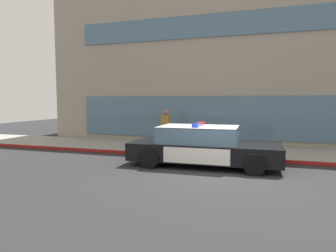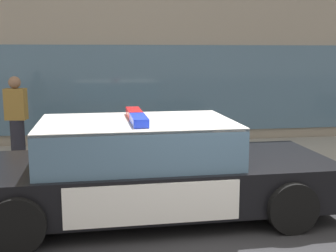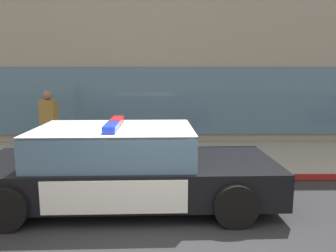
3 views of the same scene
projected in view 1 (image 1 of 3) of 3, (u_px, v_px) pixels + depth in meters
name	position (u px, v px, depth m)	size (l,w,h in m)	color
ground	(221.00, 176.00, 9.02)	(48.00, 48.00, 0.00)	#262628
sidewalk	(234.00, 152.00, 12.84)	(48.00, 3.23, 0.15)	gray
curb_red_paint	(230.00, 159.00, 11.30)	(28.80, 0.04, 0.14)	maroon
storefront_building	(285.00, 71.00, 18.54)	(25.54, 11.03, 8.17)	gray
police_cruiser	(203.00, 146.00, 10.42)	(5.19, 2.24, 1.49)	black
fire_hydrant	(183.00, 143.00, 12.45)	(0.34, 0.39, 0.73)	silver
pedestrian_on_sidewalk	(166.00, 128.00, 13.84)	(0.43, 0.31, 1.71)	#23232D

